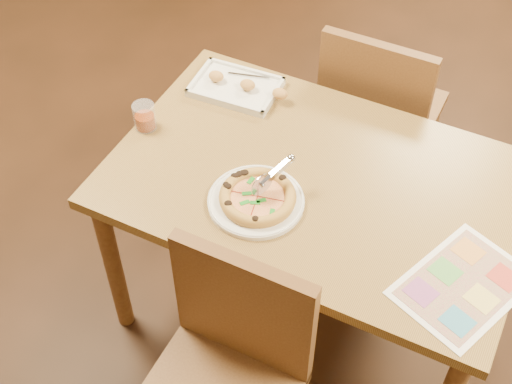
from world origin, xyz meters
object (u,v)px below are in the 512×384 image
at_px(dining_table, 316,197).
at_px(pizza, 258,197).
at_px(pizza_cutter, 272,176).
at_px(appetizer_tray, 238,88).
at_px(menu, 463,285).
at_px(chair_near, 229,356).
at_px(plate, 256,201).
at_px(chair_far, 378,103).
at_px(glass_tumbler, 145,118).

relative_size(dining_table, pizza, 5.53).
distance_m(pizza_cutter, appetizer_tray, 0.51).
bearing_deg(appetizer_tray, pizza_cutter, -50.82).
height_order(pizza, menu, pizza).
xyz_separation_m(dining_table, pizza_cutter, (-0.10, -0.13, 0.17)).
xyz_separation_m(chair_near, plate, (-0.13, 0.42, 0.16)).
height_order(chair_near, menu, chair_near).
bearing_deg(appetizer_tray, chair_near, -64.06).
bearing_deg(pizza, chair_far, 80.96).
bearing_deg(chair_far, appetizer_tray, 38.37).
bearing_deg(plate, appetizer_tray, 123.46).
xyz_separation_m(plate, pizza, (0.00, 0.00, 0.02)).
height_order(chair_near, appetizer_tray, chair_near).
bearing_deg(chair_near, chair_far, 90.00).
bearing_deg(appetizer_tray, pizza, -56.03).
distance_m(chair_near, glass_tumbler, 0.85).
height_order(chair_near, plate, chair_near).
bearing_deg(chair_far, menu, 123.08).
bearing_deg(menu, chair_far, 123.08).
bearing_deg(plate, chair_far, 80.65).
bearing_deg(dining_table, chair_far, 90.00).
bearing_deg(pizza_cutter, chair_far, 17.35).
relative_size(plate, appetizer_tray, 0.84).
bearing_deg(pizza, menu, -1.51).
xyz_separation_m(plate, pizza_cutter, (0.03, 0.05, 0.08)).
relative_size(chair_near, pizza, 2.00).
distance_m(pizza, pizza_cutter, 0.08).
xyz_separation_m(appetizer_tray, glass_tumbler, (-0.19, -0.31, 0.03)).
height_order(plate, menu, plate).
bearing_deg(menu, appetizer_tray, 153.92).
bearing_deg(pizza, glass_tumbler, 164.30).
xyz_separation_m(chair_far, appetizer_tray, (-0.42, -0.33, 0.17)).
distance_m(chair_near, pizza_cutter, 0.54).
relative_size(dining_table, appetizer_tray, 3.70).
xyz_separation_m(plate, glass_tumbler, (-0.48, 0.14, 0.03)).
distance_m(chair_far, pizza, 0.81).
height_order(chair_far, pizza_cutter, chair_far).
distance_m(plate, appetizer_tray, 0.53).
distance_m(chair_near, chair_far, 1.20).
relative_size(chair_far, glass_tumbler, 5.02).
relative_size(chair_far, plate, 1.59).
bearing_deg(appetizer_tray, menu, -26.08).
distance_m(dining_table, chair_near, 0.61).
relative_size(pizza, appetizer_tray, 0.67).
bearing_deg(pizza, pizza_cutter, 65.37).
bearing_deg(glass_tumbler, chair_far, 46.29).
bearing_deg(plate, pizza, 20.12).
xyz_separation_m(plate, appetizer_tray, (-0.29, 0.45, 0.01)).
bearing_deg(chair_far, pizza_cutter, 82.09).
distance_m(glass_tumbler, menu, 1.14).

